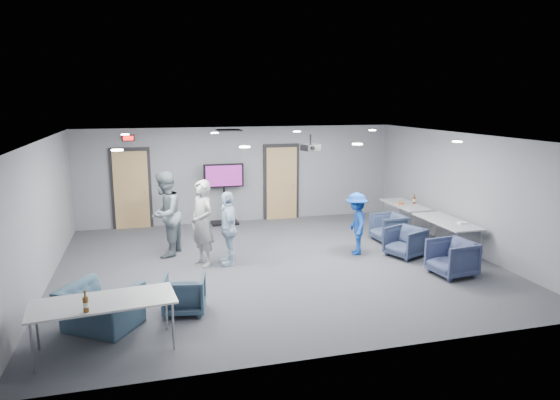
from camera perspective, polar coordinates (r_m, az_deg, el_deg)
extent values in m
plane|color=#34353B|center=(10.77, -0.45, -7.27)|extent=(9.00, 9.00, 0.00)
plane|color=silver|center=(10.23, -0.48, 7.21)|extent=(9.00, 9.00, 0.00)
cube|color=gray|center=(14.26, -4.55, 2.92)|extent=(9.00, 0.02, 2.70)
cube|color=gray|center=(6.75, 8.24, -6.85)|extent=(9.00, 0.02, 2.70)
cube|color=gray|center=(10.27, -25.56, -1.52)|extent=(0.02, 8.00, 2.70)
cube|color=gray|center=(12.33, 20.22, 0.90)|extent=(0.02, 8.00, 2.70)
cube|color=black|center=(14.04, -16.63, 1.22)|extent=(1.06, 0.06, 2.24)
cube|color=tan|center=(14.01, -16.62, 1.07)|extent=(0.90, 0.05, 2.10)
cylinder|color=#95999D|center=(13.96, -15.18, 0.91)|extent=(0.04, 0.10, 0.04)
cube|color=black|center=(14.54, 0.14, 2.04)|extent=(1.06, 0.06, 2.24)
cube|color=tan|center=(14.51, 0.19, 1.90)|extent=(0.90, 0.05, 2.10)
cylinder|color=#95999D|center=(14.56, 1.57, 1.73)|extent=(0.04, 0.10, 0.04)
cube|color=black|center=(13.85, -16.95, 6.79)|extent=(0.32, 0.06, 0.16)
cube|color=#FF0C0C|center=(13.81, -16.96, 6.78)|extent=(0.26, 0.02, 0.11)
cube|color=black|center=(12.86, -5.85, 7.95)|extent=(0.60, 0.60, 0.03)
cylinder|color=white|center=(8.11, -18.11, 5.44)|extent=(0.18, 0.18, 0.02)
cylinder|color=white|center=(11.70, -17.29, 7.16)|extent=(0.18, 0.18, 0.02)
cylinder|color=white|center=(8.26, -4.05, 6.07)|extent=(0.18, 0.18, 0.02)
cylinder|color=white|center=(11.80, -7.47, 7.60)|extent=(0.18, 0.18, 0.02)
cylinder|color=white|center=(8.86, 8.82, 6.33)|extent=(0.18, 0.18, 0.02)
cylinder|color=white|center=(12.23, 1.94, 7.83)|extent=(0.18, 0.18, 0.02)
cylinder|color=white|center=(9.84, 19.60, 6.30)|extent=(0.18, 0.18, 0.02)
cylinder|color=white|center=(12.96, 10.51, 7.85)|extent=(0.18, 0.18, 0.02)
imported|color=#969895|center=(10.56, -8.86, -2.63)|extent=(0.68, 0.79, 1.82)
imported|color=slate|center=(11.35, -13.01, -1.58)|extent=(1.01, 1.13, 1.91)
imported|color=silver|center=(10.58, -5.95, -3.22)|extent=(0.40, 0.93, 1.58)
imported|color=#173F99|center=(11.37, 8.70, -2.68)|extent=(0.74, 1.02, 1.41)
imported|color=#384662|center=(12.64, 12.27, -3.11)|extent=(0.77, 0.75, 0.68)
imported|color=#313B55|center=(11.48, 14.10, -4.69)|extent=(0.95, 0.94, 0.67)
imported|color=#363E5E|center=(10.54, 19.05, -6.29)|extent=(0.87, 0.85, 0.72)
imported|color=#374C5F|center=(8.49, -10.88, -10.51)|extent=(0.78, 0.79, 0.62)
imported|color=#3C5568|center=(8.22, -19.83, -11.51)|extent=(1.39, 1.35, 0.68)
cube|color=#A4A7A9|center=(13.61, 14.13, -0.52)|extent=(0.70, 1.67, 0.03)
cylinder|color=#95999D|center=(14.22, 11.65, -1.42)|extent=(0.04, 0.04, 0.70)
cylinder|color=#95999D|center=(12.93, 14.64, -2.84)|extent=(0.04, 0.04, 0.70)
cylinder|color=#95999D|center=(14.46, 13.54, -1.28)|extent=(0.04, 0.04, 0.70)
cylinder|color=#95999D|center=(13.20, 16.66, -2.66)|extent=(0.04, 0.04, 0.70)
cube|color=#A4A7A9|center=(12.04, 18.52, -2.32)|extent=(0.77, 1.84, 0.03)
cylinder|color=#95999D|center=(12.65, 15.18, -3.17)|extent=(0.04, 0.04, 0.70)
cylinder|color=#95999D|center=(11.29, 19.46, -5.19)|extent=(0.04, 0.04, 0.70)
cylinder|color=#95999D|center=(12.97, 17.50, -2.96)|extent=(0.04, 0.04, 0.70)
cylinder|color=#95999D|center=(11.64, 21.94, -4.88)|extent=(0.04, 0.04, 0.70)
cube|color=#A4A7A9|center=(7.42, -19.55, -10.91)|extent=(2.01, 1.00, 0.03)
cylinder|color=#95999D|center=(7.91, -12.87, -11.96)|extent=(0.04, 0.04, 0.70)
cylinder|color=#95999D|center=(7.91, -26.04, -12.90)|extent=(0.04, 0.04, 0.70)
cylinder|color=#95999D|center=(7.33, -12.12, -13.89)|extent=(0.04, 0.04, 0.70)
cylinder|color=#95999D|center=(7.32, -26.46, -14.92)|extent=(0.04, 0.04, 0.70)
cylinder|color=#5A370F|center=(7.09, -21.31, -11.08)|extent=(0.07, 0.07, 0.20)
cylinder|color=#5A370F|center=(7.04, -21.40, -9.98)|extent=(0.03, 0.03, 0.09)
cylinder|color=beige|center=(7.09, -21.31, -11.08)|extent=(0.08, 0.08, 0.07)
cylinder|color=#5A370F|center=(13.69, 15.08, -0.03)|extent=(0.07, 0.07, 0.19)
cylinder|color=#5A370F|center=(13.67, 15.11, 0.53)|extent=(0.03, 0.03, 0.08)
cylinder|color=beige|center=(13.69, 15.08, -0.03)|extent=(0.07, 0.07, 0.06)
cube|color=#D06734|center=(13.55, 13.56, -0.40)|extent=(0.20, 0.15, 0.04)
cube|color=white|center=(11.84, 20.15, -2.47)|extent=(0.20, 0.15, 0.04)
cube|color=black|center=(14.19, -6.33, -2.60)|extent=(0.74, 0.53, 0.06)
cylinder|color=black|center=(14.05, -6.39, 0.01)|extent=(0.06, 0.06, 1.27)
cube|color=black|center=(13.93, -6.45, 2.79)|extent=(1.11, 0.07, 0.66)
cube|color=#7B1B76|center=(13.88, -6.42, 2.76)|extent=(1.01, 0.01, 0.57)
cylinder|color=black|center=(11.18, 3.52, 6.93)|extent=(0.04, 0.04, 0.22)
cube|color=black|center=(11.20, 3.51, 6.01)|extent=(0.43, 0.40, 0.14)
cylinder|color=black|center=(11.04, 3.78, 5.94)|extent=(0.08, 0.06, 0.08)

